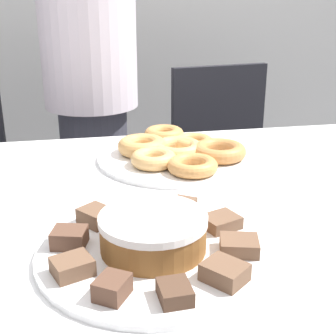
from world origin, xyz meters
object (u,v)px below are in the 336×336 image
Objects in this scene: office_chair_right at (232,189)px; plate_cake at (153,251)px; plate_donuts at (177,157)px; frosted_cake at (153,232)px; person_standing at (91,85)px.

office_chair_right is 1.15m from plate_cake.
plate_cake is (-0.47, -0.99, 0.35)m from office_chair_right.
frosted_cake reaches higher than plate_donuts.
office_chair_right is at bearing 0.58° from person_standing.
plate_donuts is at bearing -71.85° from person_standing.
plate_cake is 0.44m from plate_donuts.
plate_donuts is 2.32× the size of frosted_cake.
office_chair_right reaches higher than plate_cake.
person_standing is at bearing 93.24° from plate_cake.
frosted_cake is at bearing -106.71° from plate_donuts.
office_chair_right is 1.16m from frosted_cake.
person_standing is at bearing 108.15° from plate_donuts.
plate_cake and plate_donuts have the same top height.
plate_donuts is at bearing -129.89° from office_chair_right.
frosted_cake is (0.06, -0.98, -0.05)m from person_standing.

